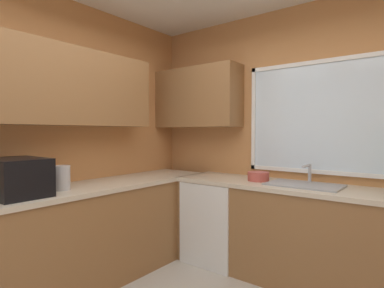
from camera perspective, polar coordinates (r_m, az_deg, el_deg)
room_shell at (r=2.29m, az=-1.13°, el=11.71°), size 3.55×3.75×2.73m
counter_run_left at (r=2.98m, az=-23.41°, el=-16.32°), size 0.65×3.36×0.90m
counter_run_back at (r=3.13m, az=20.56°, el=-15.39°), size 2.64×0.65×0.90m
dishwasher at (r=3.50m, az=4.86°, el=-13.76°), size 0.60×0.60×0.86m
microwave at (r=2.72m, az=-29.44°, el=-5.34°), size 0.48×0.36×0.29m
kettle at (r=2.86m, az=-22.75°, el=-5.72°), size 0.14×0.14×0.21m
sink_assembly at (r=3.04m, az=19.85°, el=-6.97°), size 0.65×0.40×0.19m
bowl at (r=3.20m, az=12.05°, el=-5.81°), size 0.21×0.21×0.09m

